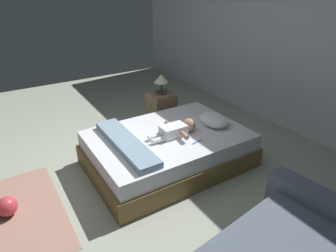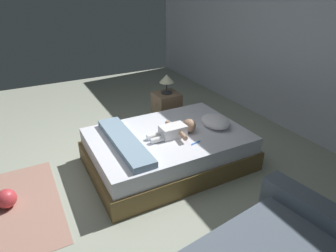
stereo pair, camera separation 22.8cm
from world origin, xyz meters
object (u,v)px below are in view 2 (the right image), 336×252
bed (168,149)px  lamp (167,80)px  toothbrush (196,142)px  nightstand (167,109)px  baby (177,130)px  toy_ball (6,199)px  pillow (216,121)px

bed → lamp: size_ratio=6.40×
toothbrush → nightstand: bearing=165.9°
baby → toy_ball: size_ratio=3.12×
nightstand → lamp: (-0.00, 0.00, 0.48)m
bed → lamp: bearing=153.0°
toothbrush → lamp: lamp is taller
baby → toy_ball: bearing=-94.7°
bed → lamp: (-1.03, 0.53, 0.53)m
bed → baby: (0.08, 0.07, 0.29)m
bed → baby: baby is taller
baby → toothbrush: baby is taller
bed → nightstand: 1.16m
pillow → baby: (-0.03, -0.54, -0.00)m
toothbrush → nightstand: 1.44m
pillow → nightstand: pillow is taller
bed → toy_ball: size_ratio=9.69×
lamp → toy_ball: 2.62m
bed → nightstand: (-1.03, 0.53, 0.05)m
bed → toothbrush: 0.46m
baby → pillow: bearing=86.5°
nightstand → toothbrush: bearing=-14.1°
lamp → bed: bearing=-27.0°
bed → nightstand: nightstand is taller
baby → nightstand: size_ratio=1.17×
pillow → toothbrush: bearing=-61.2°
bed → nightstand: bearing=153.0°
baby → nightstand: 1.23m
toothbrush → bed: bearing=-153.7°
bed → toy_ball: bearing=-92.3°
toothbrush → lamp: 1.46m
baby → nightstand: baby is taller
bed → baby: size_ratio=3.10×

